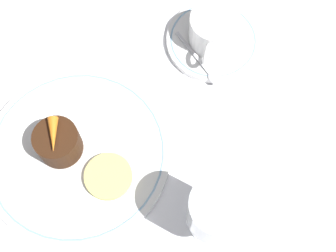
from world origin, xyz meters
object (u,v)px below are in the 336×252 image
wine_glass (217,212)px  coffee_cup (214,29)px  dessert_cake (58,143)px  dinner_plate (77,154)px

wine_glass → coffee_cup: bearing=-166.5°
coffee_cup → dessert_cake: (0.24, -0.17, -0.00)m
wine_glass → dessert_cake: size_ratio=2.08×
dinner_plate → coffee_cup: coffee_cup is taller
dinner_plate → coffee_cup: (-0.24, 0.14, 0.03)m
coffee_cup → wine_glass: wine_glass is taller
dinner_plate → wine_glass: size_ratio=2.06×
wine_glass → dessert_cake: (-0.05, -0.24, -0.05)m
wine_glass → dessert_cake: bearing=-101.1°
dinner_plate → wine_glass: bearing=77.7°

